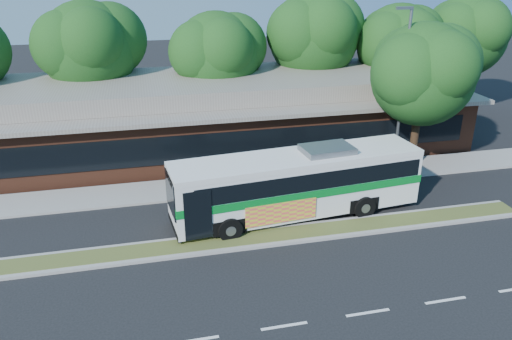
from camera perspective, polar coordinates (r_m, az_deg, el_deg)
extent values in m
plane|color=black|center=(21.33, -0.51, -8.89)|extent=(120.00, 120.00, 0.00)
cube|color=#3D4E21|center=(21.79, -0.86, -7.91)|extent=(26.00, 1.10, 0.15)
cube|color=gray|center=(26.85, -3.49, -1.71)|extent=(44.00, 2.60, 0.12)
cube|color=#5C2D1D|center=(32.40, -5.55, 5.55)|extent=(32.00, 10.00, 3.20)
cube|color=slate|center=(31.93, -5.67, 8.49)|extent=(33.20, 11.20, 0.24)
cube|color=slate|center=(31.78, -5.72, 9.59)|extent=(30.00, 8.00, 1.00)
cube|color=black|center=(27.65, -4.12, 2.71)|extent=(30.00, 0.06, 1.60)
cylinder|color=slate|center=(28.09, 16.32, 8.15)|extent=(0.16, 0.16, 9.00)
cube|color=slate|center=(27.16, 16.64, 17.32)|extent=(0.90, 0.18, 0.14)
cylinder|color=black|center=(35.04, -17.77, 6.75)|extent=(0.44, 0.44, 4.20)
sphere|color=#163F15|center=(34.23, -18.57, 13.01)|extent=(6.00, 6.00, 6.00)
sphere|color=#163F15|center=(34.51, -16.32, 14.16)|extent=(4.68, 4.68, 4.68)
cylinder|color=black|center=(34.35, -4.37, 7.11)|extent=(0.44, 0.44, 3.78)
sphere|color=#163F15|center=(33.55, -4.56, 12.98)|extent=(5.60, 5.60, 5.60)
sphere|color=#163F15|center=(34.09, -2.54, 13.95)|extent=(4.37, 4.37, 4.37)
cylinder|color=black|center=(36.85, 6.30, 8.64)|extent=(0.44, 0.44, 4.41)
sphere|color=#163F15|center=(36.07, 6.58, 14.91)|extent=(6.20, 6.20, 6.20)
sphere|color=#163F15|center=(36.92, 8.50, 15.78)|extent=(4.84, 4.84, 4.84)
cylinder|color=black|center=(38.41, 15.35, 8.14)|extent=(0.44, 0.44, 3.86)
sphere|color=#163F15|center=(37.69, 15.94, 13.53)|extent=(5.80, 5.80, 5.80)
sphere|color=#163F15|center=(38.63, 17.47, 14.27)|extent=(4.52, 4.52, 4.52)
cylinder|color=black|center=(42.31, 22.03, 8.79)|extent=(0.44, 0.44, 4.12)
sphere|color=#163F15|center=(41.64, 22.83, 13.91)|extent=(6.00, 6.00, 6.00)
sphere|color=#163F15|center=(42.73, 24.12, 14.56)|extent=(4.68, 4.68, 4.68)
cube|color=silver|center=(23.21, 4.70, -1.48)|extent=(11.89, 3.63, 2.69)
cube|color=black|center=(23.10, 5.41, -0.17)|extent=(10.96, 3.58, 0.81)
cube|color=silver|center=(22.73, 4.80, 1.34)|extent=(11.91, 3.65, 0.25)
cube|color=#046E22|center=(23.25, 4.70, -1.66)|extent=(11.95, 3.69, 0.37)
cube|color=black|center=(21.61, -9.76, -2.75)|extent=(0.27, 2.18, 1.67)
cube|color=black|center=(25.73, 16.87, 1.61)|extent=(0.26, 2.03, 1.08)
cube|color=#EB5545|center=(22.02, 2.90, -4.88)|extent=(3.30, 0.37, 0.98)
cube|color=slate|center=(23.23, 8.14, 2.34)|extent=(2.48, 1.78, 0.29)
cylinder|color=black|center=(21.62, -3.00, -6.79)|extent=(1.10, 0.45, 1.07)
cylinder|color=black|center=(23.71, -4.62, -3.98)|extent=(1.10, 0.45, 1.07)
cylinder|color=black|center=(23.97, 12.23, -4.15)|extent=(1.10, 0.45, 1.07)
cylinder|color=black|center=(25.87, 9.53, -1.83)|extent=(1.10, 0.45, 1.07)
cylinder|color=black|center=(29.56, 17.65, 3.51)|extent=(0.44, 0.44, 3.88)
sphere|color=#163F15|center=(28.62, 18.52, 10.32)|extent=(5.55, 5.55, 5.55)
sphere|color=#163F15|center=(29.54, 20.33, 11.33)|extent=(4.33, 4.33, 4.33)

